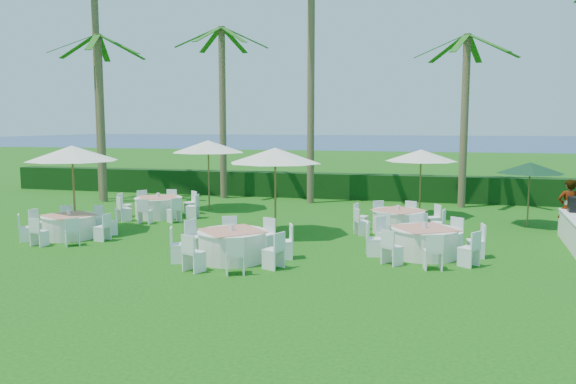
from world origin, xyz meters
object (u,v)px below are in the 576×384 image
banquet_table_b (232,245)px  umbrella_b (275,156)px  banquet_table_d (158,207)px  umbrella_d (421,155)px  banquet_table_c (424,241)px  banquet_table_f (398,221)px  umbrella_c (208,146)px  staff_person (568,208)px  umbrella_a (72,153)px  banquet_table_a (69,226)px  umbrella_green (530,168)px

banquet_table_b → umbrella_b: size_ratio=1.03×
banquet_table_d → umbrella_d: (9.71, 2.82, 1.96)m
banquet_table_b → banquet_table_c: (4.89, 1.72, -0.01)m
banquet_table_b → umbrella_d: 9.90m
banquet_table_b → banquet_table_f: banquet_table_b is taller
banquet_table_d → umbrella_c: size_ratio=1.02×
banquet_table_c → umbrella_c: (-8.94, 6.43, 2.23)m
staff_person → banquet_table_b: bearing=21.1°
umbrella_a → banquet_table_c: bearing=-2.9°
banquet_table_b → umbrella_d: size_ratio=1.14×
umbrella_a → banquet_table_f: bearing=14.5°
staff_person → banquet_table_f: bearing=-1.6°
banquet_table_b → staff_person: staff_person is taller
banquet_table_d → umbrella_a: umbrella_a is taller
banquet_table_d → umbrella_d: umbrella_d is taller
banquet_table_d → umbrella_d: 10.30m
banquet_table_c → banquet_table_d: bearing=158.2°
banquet_table_c → banquet_table_f: size_ratio=1.04×
umbrella_c → banquet_table_a: bearing=-106.4°
umbrella_green → staff_person: umbrella_green is taller
banquet_table_a → umbrella_d: 12.88m
umbrella_c → staff_person: umbrella_c is taller
banquet_table_a → banquet_table_c: bearing=1.2°
banquet_table_f → umbrella_d: bearing=80.6°
umbrella_b → banquet_table_a: bearing=-161.3°
staff_person → banquet_table_d: bearing=-10.6°
banquet_table_a → umbrella_b: 6.87m
umbrella_d → banquet_table_a: bearing=-146.3°
banquet_table_a → umbrella_a: (-0.36, 0.80, 2.24)m
banquet_table_c → banquet_table_f: banquet_table_c is taller
umbrella_c → umbrella_b: bearing=-47.4°
banquet_table_b → staff_person: size_ratio=1.71×
umbrella_d → staff_person: size_ratio=1.50×
banquet_table_d → umbrella_green: (13.45, 1.63, 1.64)m
umbrella_c → umbrella_d: umbrella_c is taller
banquet_table_d → umbrella_c: bearing=65.8°
banquet_table_c → staff_person: 6.05m
banquet_table_c → umbrella_a: (-11.26, 0.57, 2.21)m
umbrella_c → banquet_table_b: bearing=-63.6°
banquet_table_a → banquet_table_c: banquet_table_c is taller
banquet_table_c → umbrella_c: size_ratio=1.02×
umbrella_a → umbrella_green: bearing=19.1°
banquet_table_a → umbrella_green: size_ratio=1.28×
umbrella_b → staff_person: bearing=14.0°
banquet_table_a → banquet_table_d: (0.88, 4.24, 0.03)m
banquet_table_c → umbrella_d: (-0.31, 6.83, 1.96)m
banquet_table_d → umbrella_green: umbrella_green is taller
banquet_table_a → banquet_table_d: banquet_table_d is taller
banquet_table_b → banquet_table_d: 7.69m
umbrella_a → umbrella_green: 15.55m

